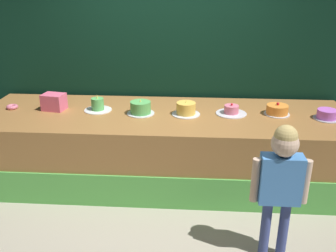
# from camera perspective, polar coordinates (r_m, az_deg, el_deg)

# --- Properties ---
(ground_plane) EXTENTS (12.00, 12.00, 0.00)m
(ground_plane) POSITION_cam_1_polar(r_m,az_deg,el_deg) (4.04, -1.41, -12.32)
(ground_plane) COLOR #ADA38E
(stage_platform) EXTENTS (4.22, 1.31, 0.82)m
(stage_platform) POSITION_cam_1_polar(r_m,az_deg,el_deg) (4.40, -0.69, -3.20)
(stage_platform) COLOR #9E6B38
(stage_platform) RESTS_ON ground_plane
(curtain_backdrop) EXTENTS (4.62, 0.08, 2.70)m
(curtain_backdrop) POSITION_cam_1_polar(r_m,az_deg,el_deg) (4.82, -0.02, 10.83)
(curtain_backdrop) COLOR black
(curtain_backdrop) RESTS_ON ground_plane
(child_figure) EXTENTS (0.47, 0.22, 1.22)m
(child_figure) POSITION_cam_1_polar(r_m,az_deg,el_deg) (3.16, 16.85, -7.19)
(child_figure) COLOR #3F4C8C
(child_figure) RESTS_ON ground_plane
(pink_box) EXTENTS (0.28, 0.23, 0.19)m
(pink_box) POSITION_cam_1_polar(r_m,az_deg,el_deg) (4.55, -17.00, 3.53)
(pink_box) COLOR #EC6183
(pink_box) RESTS_ON stage_platform
(donut) EXTENTS (0.13, 0.13, 0.04)m
(donut) POSITION_cam_1_polar(r_m,az_deg,el_deg) (4.77, -22.67, 2.71)
(donut) COLOR pink
(donut) RESTS_ON stage_platform
(cake_far_left) EXTENTS (0.32, 0.32, 0.19)m
(cake_far_left) POSITION_cam_1_polar(r_m,az_deg,el_deg) (4.41, -10.67, 3.09)
(cake_far_left) COLOR white
(cake_far_left) RESTS_ON stage_platform
(cake_left) EXTENTS (0.31, 0.31, 0.18)m
(cake_left) POSITION_cam_1_polar(r_m,az_deg,el_deg) (4.23, -4.20, 2.75)
(cake_left) COLOR silver
(cake_left) RESTS_ON stage_platform
(cake_center_left) EXTENTS (0.32, 0.32, 0.17)m
(cake_center_left) POSITION_cam_1_polar(r_m,az_deg,el_deg) (4.20, 2.76, 2.60)
(cake_center_left) COLOR silver
(cake_center_left) RESTS_ON stage_platform
(cake_center_right) EXTENTS (0.35, 0.35, 0.13)m
(cake_center_right) POSITION_cam_1_polar(r_m,az_deg,el_deg) (4.29, 9.63, 2.33)
(cake_center_right) COLOR silver
(cake_center_right) RESTS_ON stage_platform
(cake_right) EXTENTS (0.29, 0.29, 0.14)m
(cake_right) POSITION_cam_1_polar(r_m,az_deg,el_deg) (4.38, 16.31, 2.37)
(cake_right) COLOR silver
(cake_right) RESTS_ON stage_platform
(cake_far_right) EXTENTS (0.28, 0.28, 0.11)m
(cake_far_right) POSITION_cam_1_polar(r_m,az_deg,el_deg) (4.42, 23.07, 1.60)
(cake_far_right) COLOR silver
(cake_far_right) RESTS_ON stage_platform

